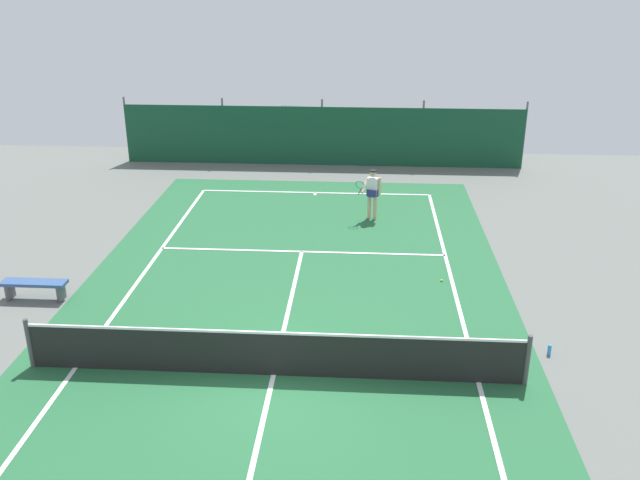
% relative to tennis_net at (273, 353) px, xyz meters
% --- Properties ---
extents(ground_plane, '(36.00, 36.00, 0.00)m').
position_rel_tennis_net_xyz_m(ground_plane, '(0.00, 0.00, -0.51)').
color(ground_plane, slate).
extents(court_surface, '(11.02, 26.60, 0.01)m').
position_rel_tennis_net_xyz_m(court_surface, '(0.00, 0.00, -0.51)').
color(court_surface, '#236038').
rests_on(court_surface, ground).
extents(tennis_net, '(10.12, 0.10, 1.10)m').
position_rel_tennis_net_xyz_m(tennis_net, '(0.00, 0.00, 0.00)').
color(tennis_net, black).
rests_on(tennis_net, ground).
extents(back_fence, '(16.30, 0.98, 2.70)m').
position_rel_tennis_net_xyz_m(back_fence, '(-0.00, 16.14, 0.16)').
color(back_fence, '#14472D').
rests_on(back_fence, ground).
extents(tennis_player, '(0.83, 0.66, 1.64)m').
position_rel_tennis_net_xyz_m(tennis_player, '(2.02, 9.32, 0.45)').
color(tennis_player, '#D8AD8C').
rests_on(tennis_player, ground).
extents(tennis_ball_near_player, '(0.07, 0.07, 0.07)m').
position_rel_tennis_net_xyz_m(tennis_ball_near_player, '(3.84, 4.66, -0.48)').
color(tennis_ball_near_player, '#CCDB33').
rests_on(tennis_ball_near_player, ground).
extents(parked_car, '(2.44, 4.40, 1.68)m').
position_rel_tennis_net_xyz_m(parked_car, '(-1.47, 18.52, 0.33)').
color(parked_car, silver).
rests_on(parked_car, ground).
extents(courtside_bench, '(1.60, 0.40, 0.49)m').
position_rel_tennis_net_xyz_m(courtside_bench, '(-6.31, 2.98, -0.14)').
color(courtside_bench, '#335184').
rests_on(courtside_bench, ground).
extents(water_bottle, '(0.08, 0.08, 0.24)m').
position_rel_tennis_net_xyz_m(water_bottle, '(5.76, 1.16, -0.39)').
color(water_bottle, '#338CD8').
rests_on(water_bottle, ground).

